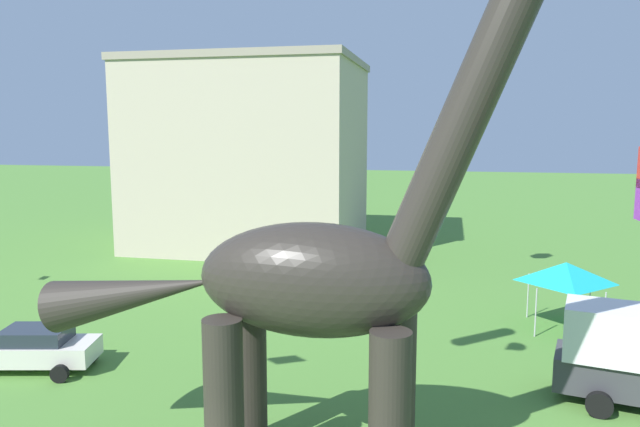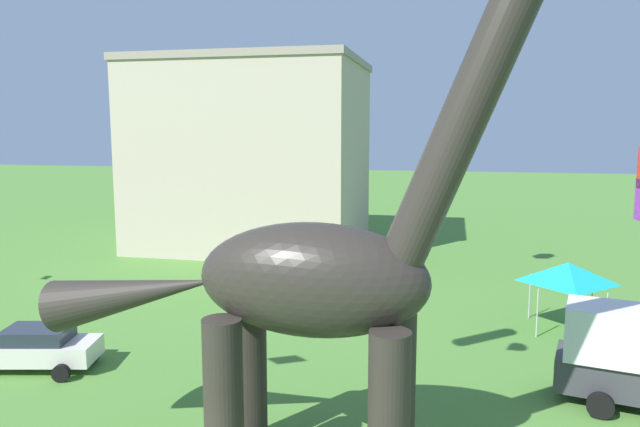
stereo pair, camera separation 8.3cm
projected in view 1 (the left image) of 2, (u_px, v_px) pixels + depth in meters
name	position (u px, v px, depth m)	size (l,w,h in m)	color
dinosaur_sculpture	(310.00, 280.00, 14.63)	(13.42, 2.84, 14.03)	#2D2823
parked_sedan_left	(37.00, 348.00, 21.82)	(4.49, 2.66, 1.55)	silver
person_photographer	(233.00, 323.00, 24.75)	(0.46, 0.20, 1.23)	#6B6056
festival_canopy_tent	(566.00, 272.00, 26.00)	(3.15, 3.15, 3.00)	#B2B2B7
background_building_block	(251.00, 154.00, 44.65)	(16.16, 12.64, 13.82)	#B7A893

